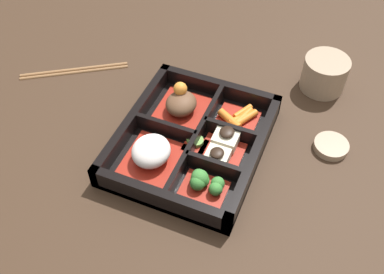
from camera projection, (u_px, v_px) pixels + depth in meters
ground_plane at (192, 147)px, 0.74m from camera, size 3.00×3.00×0.00m
bento_base at (192, 145)px, 0.74m from camera, size 0.27×0.22×0.01m
bento_rim at (194, 140)px, 0.73m from camera, size 0.27×0.22×0.04m
bowl_rice at (151, 153)px, 0.70m from camera, size 0.10×0.08×0.04m
bowl_stew at (181, 104)px, 0.77m from camera, size 0.10×0.08×0.05m
bowl_greens at (204, 183)px, 0.67m from camera, size 0.05×0.07×0.03m
bowl_tofu at (222, 148)px, 0.71m from camera, size 0.09×0.07×0.03m
bowl_carrots at (238, 118)px, 0.76m from camera, size 0.07×0.07×0.02m
bowl_pickles at (195, 144)px, 0.73m from camera, size 0.04×0.04×0.01m
tea_cup at (325, 73)px, 0.82m from camera, size 0.08×0.08×0.06m
chopsticks at (74, 70)px, 0.87m from camera, size 0.12×0.18×0.01m
sauce_dish at (331, 146)px, 0.74m from camera, size 0.06×0.06×0.01m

